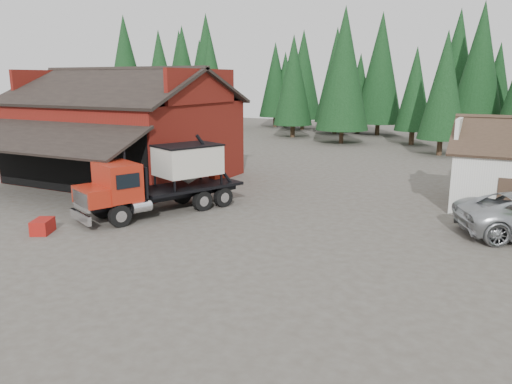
% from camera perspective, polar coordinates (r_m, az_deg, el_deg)
% --- Properties ---
extents(ground, '(120.00, 120.00, 0.00)m').
position_cam_1_polar(ground, '(19.93, -9.42, -6.17)').
color(ground, '#464037').
rests_on(ground, ground).
extents(red_barn, '(12.80, 13.63, 7.18)m').
position_cam_1_polar(red_barn, '(33.72, -14.73, 6.04)').
color(red_barn, maroon).
rests_on(red_barn, ground).
extents(conifer_backdrop, '(76.00, 16.00, 16.00)m').
position_cam_1_polar(conifer_backdrop, '(58.54, 15.84, 6.02)').
color(conifer_backdrop, black).
rests_on(conifer_backdrop, ground).
extents(near_pine_a, '(4.40, 4.40, 11.40)m').
position_cam_1_polar(near_pine_a, '(54.47, -10.92, 12.55)').
color(near_pine_a, '#382619').
rests_on(near_pine_a, ground).
extents(near_pine_b, '(3.96, 3.96, 10.40)m').
position_cam_1_polar(near_pine_b, '(45.39, 20.75, 11.32)').
color(near_pine_b, '#382619').
rests_on(near_pine_b, ground).
extents(near_pine_d, '(5.28, 5.28, 13.40)m').
position_cam_1_polar(near_pine_d, '(51.42, 10.01, 13.70)').
color(near_pine_d, '#382619').
rests_on(near_pine_d, ground).
extents(feed_truck, '(5.31, 8.50, 3.75)m').
position_cam_1_polar(feed_truck, '(24.62, -10.57, 1.66)').
color(feed_truck, black).
rests_on(feed_truck, ground).
extents(equip_box, '(1.13, 1.30, 0.60)m').
position_cam_1_polar(equip_box, '(23.10, -23.20, -3.62)').
color(equip_box, maroon).
rests_on(equip_box, ground).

